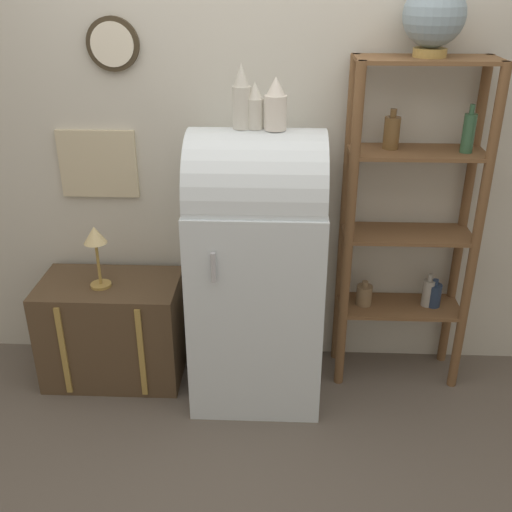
{
  "coord_description": "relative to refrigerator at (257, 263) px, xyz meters",
  "views": [
    {
      "loc": [
        0.11,
        -2.52,
        2.12
      ],
      "look_at": [
        -0.0,
        0.23,
        0.8
      ],
      "focal_mm": 42.0,
      "sensor_mm": 36.0,
      "label": 1
    }
  ],
  "objects": [
    {
      "name": "ground_plane",
      "position": [
        0.0,
        -0.23,
        -0.76
      ],
      "size": [
        12.0,
        12.0,
        0.0
      ],
      "primitive_type": "plane",
      "color": "#60564C"
    },
    {
      "name": "wall_back",
      "position": [
        -0.01,
        0.35,
        0.59
      ],
      "size": [
        7.0,
        0.09,
        2.7
      ],
      "color": "beige",
      "rests_on": "ground_plane"
    },
    {
      "name": "refrigerator",
      "position": [
        0.0,
        0.0,
        0.0
      ],
      "size": [
        0.67,
        0.68,
        1.45
      ],
      "color": "silver",
      "rests_on": "ground_plane"
    },
    {
      "name": "suitcase_trunk",
      "position": [
        -0.81,
        0.06,
        -0.46
      ],
      "size": [
        0.76,
        0.45,
        0.59
      ],
      "color": "brown",
      "rests_on": "ground_plane"
    },
    {
      "name": "shelf_unit",
      "position": [
        0.78,
        0.15,
        0.21
      ],
      "size": [
        0.69,
        0.3,
        1.75
      ],
      "color": "brown",
      "rests_on": "ground_plane"
    },
    {
      "name": "globe",
      "position": [
        0.79,
        0.16,
        1.17
      ],
      "size": [
        0.28,
        0.28,
        0.32
      ],
      "color": "#AD8942",
      "rests_on": "shelf_unit"
    },
    {
      "name": "vase_left",
      "position": [
        -0.07,
        0.01,
        0.83
      ],
      "size": [
        0.08,
        0.08,
        0.29
      ],
      "color": "beige",
      "rests_on": "refrigerator"
    },
    {
      "name": "vase_center",
      "position": [
        -0.01,
        0.01,
        0.79
      ],
      "size": [
        0.08,
        0.08,
        0.21
      ],
      "color": "beige",
      "rests_on": "refrigerator"
    },
    {
      "name": "vase_right",
      "position": [
        0.09,
        -0.0,
        0.8
      ],
      "size": [
        0.1,
        0.1,
        0.24
      ],
      "color": "silver",
      "rests_on": "refrigerator"
    },
    {
      "name": "desk_lamp",
      "position": [
        -0.83,
        0.02,
        0.09
      ],
      "size": [
        0.12,
        0.12,
        0.34
      ],
      "color": "#AD8942",
      "rests_on": "suitcase_trunk"
    }
  ]
}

